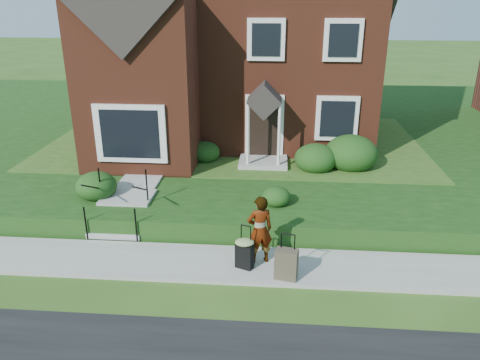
# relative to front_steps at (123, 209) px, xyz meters

# --- Properties ---
(ground) EXTENTS (120.00, 120.00, 0.00)m
(ground) POSITION_rel_front_steps_xyz_m (2.50, -1.84, -0.47)
(ground) COLOR #2D5119
(ground) RESTS_ON ground
(sidewalk) EXTENTS (60.00, 1.60, 0.08)m
(sidewalk) POSITION_rel_front_steps_xyz_m (2.50, -1.84, -0.43)
(sidewalk) COLOR #9E9B93
(sidewalk) RESTS_ON ground
(terrace) EXTENTS (44.00, 20.00, 0.60)m
(terrace) POSITION_rel_front_steps_xyz_m (6.50, 9.06, -0.17)
(terrace) COLOR #183A0F
(terrace) RESTS_ON ground
(walkway) EXTENTS (1.20, 6.00, 0.06)m
(walkway) POSITION_rel_front_steps_xyz_m (0.00, 3.16, 0.16)
(walkway) COLOR #9E9B93
(walkway) RESTS_ON terrace
(main_house) EXTENTS (10.40, 10.20, 9.40)m
(main_house) POSITION_rel_front_steps_xyz_m (2.29, 7.76, 4.79)
(main_house) COLOR maroon
(main_house) RESTS_ON terrace
(front_steps) EXTENTS (1.40, 2.02, 1.50)m
(front_steps) POSITION_rel_front_steps_xyz_m (0.00, 0.00, 0.00)
(front_steps) COLOR #9E9B93
(front_steps) RESTS_ON ground
(foundation_shrubs) EXTENTS (9.66, 4.46, 1.21)m
(foundation_shrubs) POSITION_rel_front_steps_xyz_m (3.53, 3.02, 0.63)
(foundation_shrubs) COLOR #173710
(foundation_shrubs) RESTS_ON terrace
(woman) EXTENTS (0.70, 0.57, 1.66)m
(woman) POSITION_rel_front_steps_xyz_m (3.79, -1.73, 0.44)
(woman) COLOR #999999
(woman) RESTS_ON sidewalk
(suitcase_black) EXTENTS (0.54, 0.50, 1.05)m
(suitcase_black) POSITION_rel_front_steps_xyz_m (3.46, -2.01, 0.01)
(suitcase_black) COLOR black
(suitcase_black) RESTS_ON sidewalk
(suitcase_olive) EXTENTS (0.54, 0.38, 1.07)m
(suitcase_olive) POSITION_rel_front_steps_xyz_m (4.41, -2.38, -0.04)
(suitcase_olive) COLOR #4B4232
(suitcase_olive) RESTS_ON sidewalk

